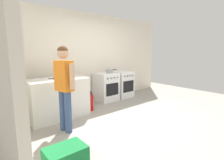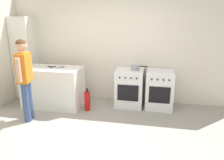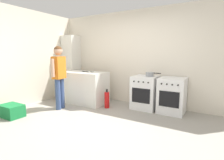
{
  "view_description": "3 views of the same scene",
  "coord_description": "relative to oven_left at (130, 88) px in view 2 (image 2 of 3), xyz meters",
  "views": [
    {
      "loc": [
        -2.89,
        -2.55,
        1.52
      ],
      "look_at": [
        -0.16,
        0.69,
        0.81
      ],
      "focal_mm": 28.0,
      "sensor_mm": 36.0,
      "label": 1
    },
    {
      "loc": [
        0.89,
        -3.17,
        1.99
      ],
      "look_at": [
        0.1,
        0.77,
        0.82
      ],
      "focal_mm": 35.0,
      "sensor_mm": 36.0,
      "label": 2
    },
    {
      "loc": [
        1.88,
        -2.65,
        1.41
      ],
      "look_at": [
        -0.29,
        0.98,
        0.78
      ],
      "focal_mm": 28.0,
      "sensor_mm": 36.0,
      "label": 3
    }
  ],
  "objects": [
    {
      "name": "knife_chef",
      "position": [
        -1.87,
        -0.24,
        0.48
      ],
      "size": [
        0.28,
        0.19,
        0.01
      ],
      "color": "silver",
      "rests_on": "counter_unit"
    },
    {
      "name": "person",
      "position": [
        -1.88,
        -1.15,
        0.53
      ],
      "size": [
        0.26,
        0.56,
        1.61
      ],
      "color": "#384C7A",
      "rests_on": "ground"
    },
    {
      "name": "oven_right",
      "position": [
        0.67,
        -0.0,
        -0.0
      ],
      "size": [
        0.59,
        0.62,
        0.85
      ],
      "color": "white",
      "rests_on": "ground"
    },
    {
      "name": "knife_carving",
      "position": [
        -1.64,
        -0.39,
        0.48
      ],
      "size": [
        0.32,
        0.14,
        0.01
      ],
      "color": "silver",
      "rests_on": "counter_unit"
    },
    {
      "name": "fire_extinguisher",
      "position": [
        -0.87,
        -0.48,
        -0.21
      ],
      "size": [
        0.13,
        0.13,
        0.5
      ],
      "color": "red",
      "rests_on": "ground"
    },
    {
      "name": "larder_cabinet",
      "position": [
        -2.65,
        0.1,
        0.57
      ],
      "size": [
        0.48,
        0.44,
        2.0
      ],
      "primitive_type": "cube",
      "color": "silver",
      "rests_on": "ground"
    },
    {
      "name": "back_wall",
      "position": [
        -0.35,
        0.37,
        0.87
      ],
      "size": [
        6.0,
        0.1,
        2.6
      ],
      "primitive_type": "cube",
      "color": "silver",
      "rests_on": "ground"
    },
    {
      "name": "pot",
      "position": [
        0.12,
        -0.03,
        0.48
      ],
      "size": [
        0.38,
        0.2,
        0.11
      ],
      "color": "gray",
      "rests_on": "oven_left"
    },
    {
      "name": "oven_left",
      "position": [
        0.0,
        0.0,
        0.0
      ],
      "size": [
        0.61,
        0.62,
        0.85
      ],
      "color": "white",
      "rests_on": "ground"
    },
    {
      "name": "knife_paring",
      "position": [
        -1.53,
        -0.3,
        0.48
      ],
      "size": [
        0.2,
        0.12,
        0.01
      ],
      "color": "silver",
      "rests_on": "counter_unit"
    },
    {
      "name": "counter_unit",
      "position": [
        -1.7,
        -0.38,
        0.02
      ],
      "size": [
        1.3,
        0.7,
        0.9
      ],
      "primitive_type": "cube",
      "color": "silver",
      "rests_on": "ground"
    },
    {
      "name": "knife_utility",
      "position": [
        -1.76,
        -0.3,
        0.48
      ],
      "size": [
        0.24,
        0.12,
        0.01
      ],
      "color": "silver",
      "rests_on": "counter_unit"
    },
    {
      "name": "ground_plane",
      "position": [
        -0.35,
        -1.58,
        -0.43
      ],
      "size": [
        8.0,
        8.0,
        0.0
      ],
      "primitive_type": "plane",
      "color": "gray"
    }
  ]
}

